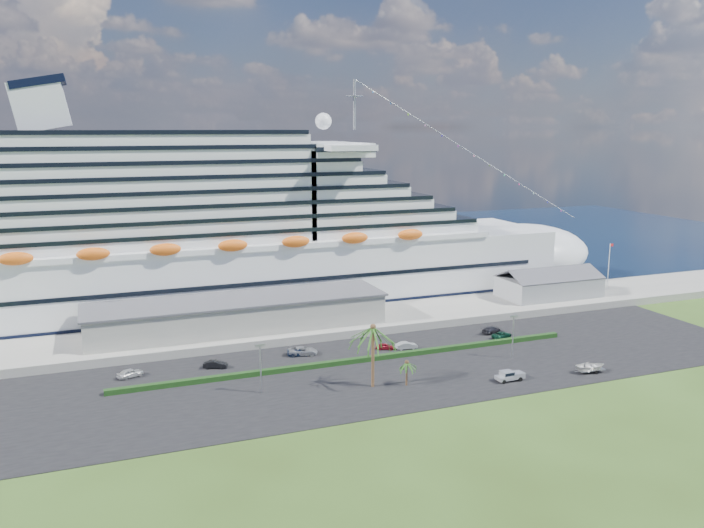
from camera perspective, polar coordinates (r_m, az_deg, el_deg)
name	(u,v)px	position (r m, az deg, el deg)	size (l,w,h in m)	color
ground	(437,387)	(116.88, 7.10, -10.15)	(420.00, 420.00, 0.00)	#2E4316
asphalt_lot	(409,366)	(126.01, 4.73, -8.45)	(140.00, 38.00, 0.12)	black
wharf	(351,320)	(151.11, -0.05, -4.71)	(240.00, 20.00, 1.80)	gray
water	(257,255)	(235.41, -7.93, 0.78)	(420.00, 160.00, 0.02)	black
cruise_ship	(230,239)	(164.54, -10.11, 2.08)	(191.00, 38.00, 54.00)	silver
terminal_building	(238,313)	(143.29, -9.45, -4.05)	(61.00, 15.00, 6.30)	gray
port_shed	(549,286)	(175.12, 16.05, -1.74)	(24.00, 12.31, 7.37)	gray
flagpole	(609,265)	(185.65, 20.57, -0.08)	(1.08, 0.16, 12.00)	silver
hedge	(358,360)	(127.12, 0.46, -7.99)	(88.00, 1.10, 0.90)	black
lamp_post_left	(261,362)	(112.68, -7.61, -8.09)	(1.60, 0.35, 8.27)	gray
lamp_post_right	(513,331)	(131.56, 13.25, -5.45)	(1.60, 0.35, 8.27)	gray
palm_tall	(373,334)	(113.14, 1.76, -5.86)	(8.82, 8.82, 11.13)	#47301E
palm_short	(407,365)	(115.75, 4.57, -8.38)	(3.53, 3.53, 4.56)	#47301E
parked_car_0	(130,373)	(125.86, -17.95, -8.61)	(1.81, 4.50, 1.53)	#B4B5B6
parked_car_1	(215,364)	(126.60, -11.29, -8.18)	(1.50, 4.30, 1.42)	black
parked_car_2	(303,351)	(131.40, -4.13, -7.21)	(2.62, 5.69, 1.58)	#94969C
parked_car_3	(299,353)	(131.01, -4.45, -7.35)	(1.76, 4.32, 1.25)	#122040
parked_car_4	(385,346)	(134.39, 2.75, -6.85)	(1.45, 3.62, 1.23)	maroon
parked_car_5	(406,345)	(134.89, 4.54, -6.77)	(1.49, 4.26, 1.40)	#A5A8AC
parked_car_6	(502,335)	(144.59, 12.35, -5.77)	(2.16, 4.69, 1.30)	#0D3725
parked_car_7	(491,330)	(147.55, 11.49, -5.36)	(2.02, 4.97, 1.44)	#242329
pickup_truck	(510,375)	(121.22, 12.96, -9.00)	(5.15, 2.06, 1.80)	black
boat_trailer	(591,366)	(128.93, 19.26, -8.03)	(6.24, 4.28, 1.76)	gray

